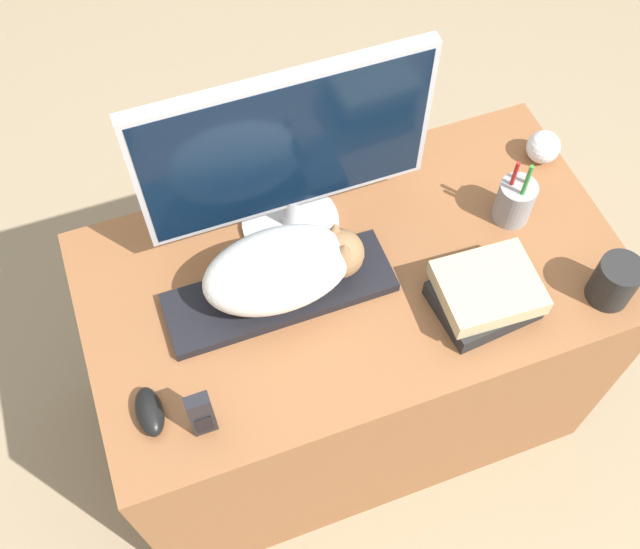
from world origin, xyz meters
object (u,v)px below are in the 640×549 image
Objects in this scene: cat at (286,268)px; monitor at (287,154)px; keyboard at (280,292)px; book_stack at (486,294)px; baseball at (543,147)px; phone at (201,414)px; coffee_mug at (616,281)px; computer_mouse at (150,412)px; pen_cup at (515,201)px.

cat is 0.56× the size of monitor.
keyboard is 2.27× the size of book_stack.
book_stack is (0.39, -0.16, 0.03)m from keyboard.
baseball is 0.58× the size of phone.
monitor is at bearing 145.09° from coffee_mug.
coffee_mug is at bearing -20.35° from cat.
monitor is at bearing 63.81° from keyboard.
pen_cup is at bearing 12.23° from computer_mouse.
computer_mouse reaches higher than keyboard.
pen_cup is (0.86, 0.19, 0.03)m from computer_mouse.
cat is 4.33× the size of baseball.
computer_mouse is 0.77× the size of phone.
baseball is (0.05, 0.38, -0.02)m from coffee_mug.
baseball is (0.68, 0.15, -0.06)m from cat.
keyboard is 0.71m from baseball.
cat is (0.02, -0.00, 0.09)m from keyboard.
book_stack is at bearing -131.10° from pen_cup.
monitor is at bearing 52.00° from phone.
book_stack is at bearing -134.56° from baseball.
computer_mouse is 0.96m from coffee_mug.
cat reaches higher than keyboard.
pen_cup reaches higher than keyboard.
monitor is 7.68× the size of baseball.
keyboard is at bearing 157.00° from book_stack.
keyboard is at bearing 180.00° from cat.
coffee_mug is 0.27m from book_stack.
cat is at bearing -177.93° from pen_cup.
keyboard is at bearing 45.34° from phone.
monitor is (0.06, 0.16, 0.14)m from cat.
cat is 0.53m from pen_cup.
keyboard is 4.63× the size of computer_mouse.
phone is (-0.87, 0.01, 0.01)m from coffee_mug.
coffee_mug is at bearing -0.50° from phone.
book_stack is at bearing -46.64° from monitor.
pen_cup is at bearing 48.90° from book_stack.
pen_cup reaches higher than baseball.
phone is at bearing -128.00° from monitor.
pen_cup is (0.55, 0.02, 0.04)m from keyboard.
book_stack reaches higher than keyboard.
cat is 2.50× the size of phone.
keyboard is 0.36m from computer_mouse.
book_stack reaches higher than baseball.
computer_mouse is at bearing -179.74° from book_stack.
keyboard is 0.29m from monitor.
phone reaches higher than baseball.
baseball is 0.99m from phone.
keyboard is 3.78× the size of coffee_mug.
phone is (-0.24, -0.23, -0.03)m from cat.
pen_cup is at bearing -138.96° from baseball.
coffee_mug is (0.63, -0.23, -0.05)m from cat.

